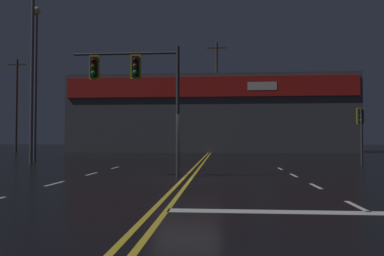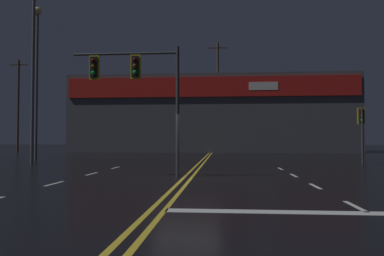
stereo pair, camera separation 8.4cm
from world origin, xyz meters
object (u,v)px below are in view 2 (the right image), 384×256
at_px(streetlight_near_right, 33,41).
at_px(traffic_signal_corner_northeast, 362,123).
at_px(streetlight_near_left, 37,64).
at_px(traffic_signal_median, 134,78).

bearing_deg(streetlight_near_right, traffic_signal_corner_northeast, 2.14).
height_order(traffic_signal_corner_northeast, streetlight_near_right, streetlight_near_right).
xyz_separation_m(streetlight_near_left, streetlight_near_right, (1.30, -2.97, 0.84)).
xyz_separation_m(traffic_signal_corner_northeast, streetlight_near_right, (-19.98, -0.75, 5.15)).
distance_m(traffic_signal_median, streetlight_near_right, 11.66).
distance_m(traffic_signal_corner_northeast, streetlight_near_left, 21.83).
bearing_deg(streetlight_near_left, streetlight_near_right, -66.34).
bearing_deg(traffic_signal_median, streetlight_near_left, 132.27).
bearing_deg(streetlight_near_left, traffic_signal_median, -47.73).
height_order(traffic_signal_median, streetlight_near_left, streetlight_near_left).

